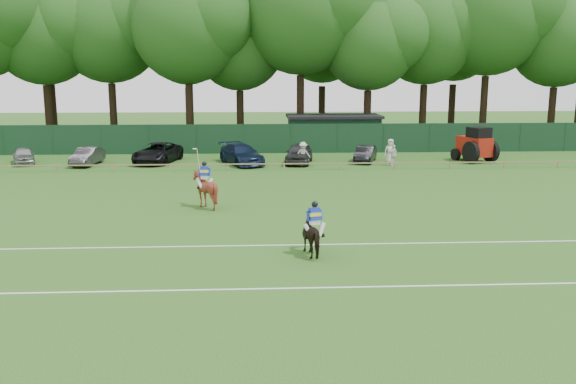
{
  "coord_description": "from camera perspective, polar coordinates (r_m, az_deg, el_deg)",
  "views": [
    {
      "loc": [
        -0.93,
        -24.77,
        6.96
      ],
      "look_at": [
        0.5,
        3.0,
        1.4
      ],
      "focal_mm": 38.0,
      "sensor_mm": 36.0,
      "label": 1
    }
  ],
  "objects": [
    {
      "name": "horse_dark",
      "position": [
        23.37,
        2.49,
        -4.09
      ],
      "size": [
        1.26,
        1.94,
        1.51
      ],
      "primitive_type": "imported",
      "rotation": [
        0.0,
        0.0,
        3.41
      ],
      "color": "black",
      "rests_on": "ground"
    },
    {
      "name": "hatch_grey",
      "position": [
        46.42,
        1.04,
        3.64
      ],
      "size": [
        2.59,
        4.76,
        1.54
      ],
      "primitive_type": "imported",
      "rotation": [
        0.0,
        0.0,
        -0.18
      ],
      "color": "#2E2E31",
      "rests_on": "ground"
    },
    {
      "name": "rider_dark",
      "position": [
        23.18,
        2.52,
        -2.44
      ],
      "size": [
        0.93,
        0.5,
        1.41
      ],
      "rotation": [
        0.0,
        0.0,
        3.41
      ],
      "color": "silver",
      "rests_on": "ground"
    },
    {
      "name": "polo_ball",
      "position": [
        26.73,
        1.54,
        -3.69
      ],
      "size": [
        0.09,
        0.09,
        0.09
      ],
      "primitive_type": "sphere",
      "color": "silver",
      "rests_on": "ground"
    },
    {
      "name": "tractor",
      "position": [
        49.45,
        17.16,
        4.2
      ],
      "size": [
        3.1,
        3.73,
        2.69
      ],
      "rotation": [
        0.0,
        0.0,
        0.35
      ],
      "color": "maroon",
      "rests_on": "ground"
    },
    {
      "name": "suv_black",
      "position": [
        47.84,
        -12.11,
        3.61
      ],
      "size": [
        3.67,
        5.88,
        1.52
      ],
      "primitive_type": "imported",
      "rotation": [
        0.0,
        0.0,
        -0.23
      ],
      "color": "black",
      "rests_on": "ground"
    },
    {
      "name": "horse_chestnut",
      "position": [
        31.61,
        -7.78,
        0.23
      ],
      "size": [
        1.68,
        1.85,
        1.89
      ],
      "primitive_type": "imported",
      "rotation": [
        0.0,
        0.0,
        3.05
      ],
      "color": "maroon",
      "rests_on": "ground"
    },
    {
      "name": "utility_shed",
      "position": [
        55.47,
        4.26,
        5.67
      ],
      "size": [
        8.4,
        4.4,
        3.04
      ],
      "color": "#14331E",
      "rests_on": "ground"
    },
    {
      "name": "estate_black",
      "position": [
        47.47,
        7.24,
        3.55
      ],
      "size": [
        2.43,
        4.03,
        1.25
      ],
      "primitive_type": "imported",
      "rotation": [
        0.0,
        0.0,
        -0.31
      ],
      "color": "black",
      "rests_on": "ground"
    },
    {
      "name": "rider_chestnut",
      "position": [
        31.46,
        -7.83,
        1.69
      ],
      "size": [
        0.94,
        0.61,
        2.05
      ],
      "rotation": [
        0.0,
        0.0,
        3.05
      ],
      "color": "silver",
      "rests_on": "ground"
    },
    {
      "name": "tree_row",
      "position": [
        60.24,
        -0.15,
        4.67
      ],
      "size": [
        96.0,
        12.0,
        21.0
      ],
      "primitive_type": null,
      "color": "#26561C",
      "rests_on": "ground"
    },
    {
      "name": "pitch_rail",
      "position": [
        43.27,
        -1.69,
        2.64
      ],
      "size": [
        62.1,
        0.1,
        0.5
      ],
      "color": "#997F5B",
      "rests_on": "ground"
    },
    {
      "name": "sedan_navy",
      "position": [
        46.12,
        -4.38,
        3.54
      ],
      "size": [
        3.98,
        5.61,
        1.51
      ],
      "primitive_type": "imported",
      "rotation": [
        0.0,
        0.0,
        0.4
      ],
      "color": "#111E37",
      "rests_on": "ground"
    },
    {
      "name": "spectator_right",
      "position": [
        46.82,
        9.56,
        3.77
      ],
      "size": [
        0.93,
        0.62,
        1.89
      ],
      "primitive_type": "imported",
      "rotation": [
        0.0,
        0.0,
        -0.02
      ],
      "color": "silver",
      "rests_on": "ground"
    },
    {
      "name": "perimeter_fence",
      "position": [
        52.09,
        -1.92,
        5.01
      ],
      "size": [
        92.08,
        0.08,
        2.5
      ],
      "color": "#14351E",
      "rests_on": "ground"
    },
    {
      "name": "pitch_lines",
      "position": [
        22.39,
        -0.42,
        -6.78
      ],
      "size": [
        60.0,
        5.1,
        0.01
      ],
      "color": "silver",
      "rests_on": "ground"
    },
    {
      "name": "sedan_grey",
      "position": [
        47.98,
        -18.27,
        3.2
      ],
      "size": [
        1.79,
        4.15,
        1.33
      ],
      "primitive_type": "imported",
      "rotation": [
        0.0,
        0.0,
        -0.1
      ],
      "color": "#323134",
      "rests_on": "ground"
    },
    {
      "name": "sedan_silver",
      "position": [
        50.35,
        -23.5,
        3.15
      ],
      "size": [
        2.75,
        4.01,
        1.27
      ],
      "primitive_type": "imported",
      "rotation": [
        0.0,
        0.0,
        0.37
      ],
      "color": "#96999B",
      "rests_on": "ground"
    },
    {
      "name": "ground",
      "position": [
        25.74,
        -0.77,
        -4.38
      ],
      "size": [
        160.0,
        160.0,
        0.0
      ],
      "primitive_type": "plane",
      "color": "#1E4C14",
      "rests_on": "ground"
    },
    {
      "name": "spectator_left",
      "position": [
        45.15,
        1.41,
        3.58
      ],
      "size": [
        1.31,
        1.04,
        1.78
      ],
      "primitive_type": "imported",
      "rotation": [
        0.0,
        0.0,
        0.37
      ],
      "color": "beige",
      "rests_on": "ground"
    },
    {
      "name": "spectator_mid",
      "position": [
        45.7,
        9.81,
        3.39
      ],
      "size": [
        1.01,
        0.76,
        1.59
      ],
      "primitive_type": "imported",
      "rotation": [
        0.0,
        0.0,
        0.46
      ],
      "color": "silver",
      "rests_on": "ground"
    }
  ]
}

